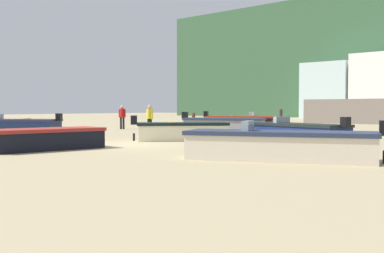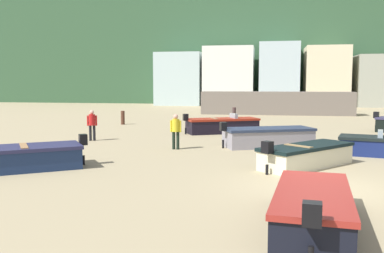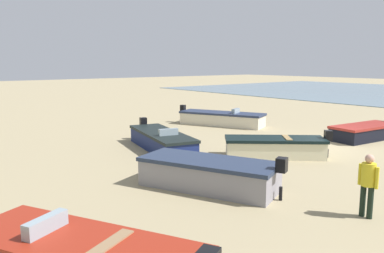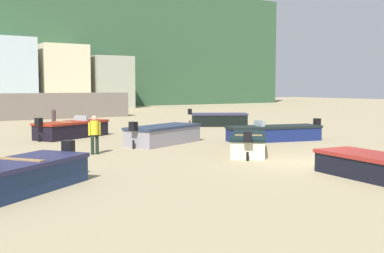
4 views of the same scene
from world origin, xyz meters
The scene contains 14 objects.
ground_plane centered at (0.00, 0.00, 0.00)m, with size 160.00×160.00×0.00m, color #9C8C68.
harbor_pier centered at (-0.71, 30.00, 1.12)m, with size 14.59×2.40×2.23m, color #6E6459.
townhouse_centre_right centered at (-0.11, 46.90, 4.24)m, with size 5.26×5.79×8.48m, color silver.
townhouse_right centered at (6.09, 47.14, 3.96)m, with size 5.53×6.28×7.91m, color beige.
townhouse_far_right centered at (12.34, 46.68, 3.35)m, with size 5.14×5.35×6.71m, color #9D9F8D.
boat_black_0 centered at (-0.52, -3.31, 0.38)m, with size 1.98×4.34×1.07m.
boat_navy_1 centered at (-10.44, 0.66, 0.43)m, with size 5.19×4.35×1.15m.
boat_black_2 centered at (7.12, 15.15, 0.47)m, with size 4.18×3.29×1.24m.
boat_black_3 centered at (-4.26, 13.35, 0.47)m, with size 4.64×3.37×1.22m.
boat_cream_4 centered at (-0.10, 3.25, 0.41)m, with size 3.70×3.96×1.12m.
boat_grey_5 centered at (-1.48, 8.07, 0.46)m, with size 4.56×3.19×1.23m.
boat_navy_7 centered at (4.00, 6.11, 0.41)m, with size 5.27×2.63×1.11m.
mooring_post_near_water centered at (-3.87, 17.83, 0.67)m, with size 0.25×0.25×1.34m, color #3F2D2C.
beach_walker_foreground centered at (-5.66, 6.49, 0.95)m, with size 0.53×0.36×1.62m.
Camera 4 is at (-13.11, -12.27, 2.82)m, focal length 44.94 mm.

